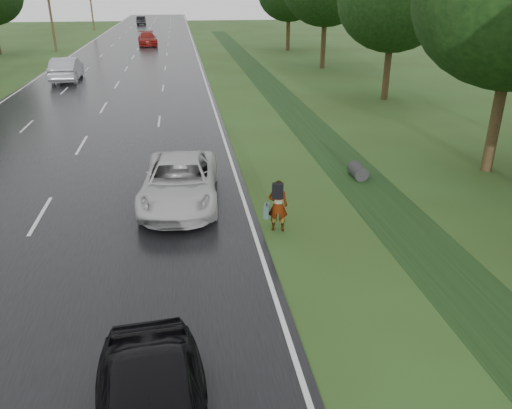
{
  "coord_description": "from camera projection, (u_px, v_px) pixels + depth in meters",
  "views": [
    {
      "loc": [
        4.8,
        -7.7,
        6.93
      ],
      "look_at": [
        6.7,
        4.99,
        1.3
      ],
      "focal_mm": 35.0,
      "sensor_mm": 36.0,
      "label": 1
    }
  ],
  "objects": [
    {
      "name": "road",
      "position": [
        131.0,
        61.0,
        49.85
      ],
      "size": [
        14.0,
        180.0,
        0.04
      ],
      "primitive_type": "cube",
      "color": "black",
      "rests_on": "ground"
    },
    {
      "name": "edge_stripe_east",
      "position": [
        198.0,
        60.0,
        50.76
      ],
      "size": [
        0.12,
        180.0,
        0.01
      ],
      "primitive_type": "cube",
      "color": "silver",
      "rests_on": "road"
    },
    {
      "name": "edge_stripe_west",
      "position": [
        60.0,
        63.0,
        48.93
      ],
      "size": [
        0.12,
        180.0,
        0.01
      ],
      "primitive_type": "cube",
      "color": "silver",
      "rests_on": "road"
    },
    {
      "name": "center_line",
      "position": [
        131.0,
        61.0,
        49.84
      ],
      "size": [
        0.12,
        180.0,
        0.01
      ],
      "primitive_type": "cube",
      "color": "silver",
      "rests_on": "road"
    },
    {
      "name": "drainage_ditch",
      "position": [
        305.0,
        122.0,
        27.59
      ],
      "size": [
        2.2,
        120.0,
        0.56
      ],
      "color": "black",
      "rests_on": "ground"
    },
    {
      "name": "utility_pole_far",
      "position": [
        49.0,
        3.0,
        55.58
      ],
      "size": [
        1.6,
        0.26,
        10.0
      ],
      "color": "#3A2817",
      "rests_on": "ground"
    },
    {
      "name": "tree_east_c",
      "position": [
        394.0,
        0.0,
        30.85
      ],
      "size": [
        7.0,
        7.0,
        9.29
      ],
      "color": "#3A2817",
      "rests_on": "ground"
    },
    {
      "name": "pedestrian",
      "position": [
        277.0,
        205.0,
        15.11
      ],
      "size": [
        0.79,
        0.78,
        1.64
      ],
      "rotation": [
        0.0,
        0.0,
        2.88
      ],
      "color": "#A5998C",
      "rests_on": "ground"
    },
    {
      "name": "white_pickup",
      "position": [
        180.0,
        181.0,
        17.06
      ],
      "size": [
        2.91,
        5.65,
        1.52
      ],
      "primitive_type": "imported",
      "rotation": [
        0.0,
        0.0,
        -0.07
      ],
      "color": "#BEBEBE",
      "rests_on": "road"
    },
    {
      "name": "silver_sedan",
      "position": [
        67.0,
        69.0,
        39.31
      ],
      "size": [
        2.05,
        5.49,
        1.79
      ],
      "primitive_type": "imported",
      "rotation": [
        0.0,
        0.0,
        3.17
      ],
      "color": "#95969D",
      "rests_on": "road"
    },
    {
      "name": "far_car_red",
      "position": [
        147.0,
        39.0,
        62.89
      ],
      "size": [
        2.8,
        5.72,
        1.6
      ],
      "primitive_type": "imported",
      "rotation": [
        0.0,
        0.0,
        0.1
      ],
      "color": "maroon",
      "rests_on": "road"
    },
    {
      "name": "far_car_dark",
      "position": [
        141.0,
        20.0,
        97.15
      ],
      "size": [
        1.63,
        4.67,
        1.54
      ],
      "primitive_type": "imported",
      "rotation": [
        0.0,
        0.0,
        3.14
      ],
      "color": "black",
      "rests_on": "road"
    }
  ]
}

